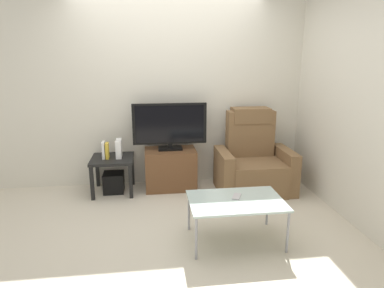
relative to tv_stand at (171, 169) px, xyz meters
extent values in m
plane|color=beige|center=(0.02, -0.84, -0.27)|extent=(6.40, 6.40, 0.00)
cube|color=beige|center=(0.02, 0.29, 1.03)|extent=(6.40, 0.06, 2.60)
cube|color=beige|center=(1.90, -0.84, 1.03)|extent=(0.06, 4.48, 2.60)
cube|color=brown|center=(0.00, 0.00, 0.00)|extent=(0.68, 0.45, 0.54)
cube|color=black|center=(0.00, -0.21, 0.11)|extent=(0.62, 0.02, 0.02)
cube|color=black|center=(0.00, -0.16, 0.14)|extent=(0.34, 0.11, 0.04)
cube|color=black|center=(0.00, 0.02, 0.28)|extent=(0.32, 0.20, 0.03)
cube|color=black|center=(0.00, 0.02, 0.32)|extent=(0.06, 0.04, 0.05)
cube|color=black|center=(0.00, 0.02, 0.62)|extent=(0.98, 0.05, 0.54)
cube|color=black|center=(0.00, 0.00, 0.62)|extent=(0.90, 0.01, 0.49)
cube|color=brown|center=(1.10, -0.25, -0.06)|extent=(0.70, 0.72, 0.42)
cube|color=brown|center=(1.10, 0.02, 0.46)|extent=(0.64, 0.20, 0.62)
cube|color=brown|center=(1.10, 0.04, 0.71)|extent=(0.50, 0.26, 0.20)
cube|color=brown|center=(0.68, -0.25, 0.01)|extent=(0.14, 0.68, 0.56)
cube|color=brown|center=(1.52, -0.25, 0.01)|extent=(0.14, 0.68, 0.56)
cube|color=black|center=(-0.76, -0.05, 0.18)|extent=(0.54, 0.54, 0.04)
cube|color=black|center=(-1.00, -0.29, -0.05)|extent=(0.04, 0.04, 0.44)
cube|color=black|center=(-0.52, -0.29, -0.05)|extent=(0.04, 0.04, 0.44)
cube|color=black|center=(-1.00, 0.19, -0.05)|extent=(0.04, 0.04, 0.44)
cube|color=black|center=(-0.52, 0.19, -0.05)|extent=(0.04, 0.04, 0.44)
cube|color=black|center=(-0.76, -0.05, -0.14)|extent=(0.26, 0.26, 0.26)
cube|color=white|center=(-0.86, -0.07, 0.31)|extent=(0.03, 0.12, 0.22)
cube|color=gold|center=(-0.82, -0.07, 0.30)|extent=(0.04, 0.12, 0.20)
cube|color=white|center=(-0.67, -0.04, 0.32)|extent=(0.07, 0.20, 0.24)
cube|color=#B2C6C1|center=(0.53, -1.45, 0.15)|extent=(0.90, 0.60, 0.02)
cylinder|color=gray|center=(0.11, -1.72, -0.07)|extent=(0.02, 0.02, 0.41)
cylinder|color=gray|center=(0.95, -1.72, -0.07)|extent=(0.02, 0.02, 0.41)
cylinder|color=gray|center=(0.11, -1.18, -0.07)|extent=(0.02, 0.02, 0.41)
cylinder|color=gray|center=(0.95, -1.18, -0.07)|extent=(0.02, 0.02, 0.41)
cube|color=#B7B7BC|center=(0.55, -1.39, 0.16)|extent=(0.13, 0.17, 0.01)
camera|label=1|loc=(-0.26, -4.35, 1.48)|focal=31.52mm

